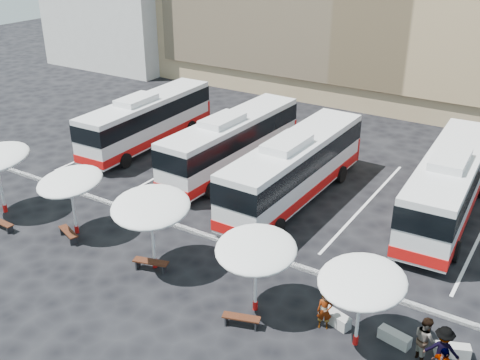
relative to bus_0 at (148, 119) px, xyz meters
The scene contains 21 objects.
ground 13.18m from the bus_0, 40.61° to the right, with size 120.00×120.00×0.00m, color black.
curb_divider 12.85m from the bus_0, 38.90° to the right, with size 34.00×0.25×0.15m, color black.
bay_lines 10.09m from the bus_0, ahead, with size 24.15×12.00×0.01m.
bus_0 is the anchor object (origin of this frame).
bus_1 7.16m from the bus_0, ahead, with size 3.02×11.77×3.71m.
bus_2 12.43m from the bus_0, ahead, with size 2.99×12.24×3.87m.
bus_3 19.87m from the bus_0, ahead, with size 3.29×12.33×3.88m.
sunshade_1 12.14m from the bus_0, 66.54° to the right, with size 3.83×3.86×3.31m.
sunshade_2 15.25m from the bus_0, 48.37° to the right, with size 4.56×4.58×3.59m.
sunshade_3 19.31m from the bus_0, 36.77° to the right, with size 3.94×3.97×3.31m.
sunshade_4 22.65m from the bus_0, 29.96° to the right, with size 3.64×3.68×3.27m.
wood_bench_0 13.05m from the bus_0, 83.45° to the right, with size 1.39×0.42×0.42m.
wood_bench_1 12.87m from the bus_0, 67.01° to the right, with size 1.57×0.90×0.47m.
wood_bench_2 15.52m from the bus_0, 49.03° to the right, with size 1.66×0.86×0.49m.
wood_bench_3 20.12m from the bus_0, 39.31° to the right, with size 1.52×0.83×0.45m.
conc_bench_0 21.38m from the bus_0, 29.90° to the right, with size 1.32×0.44×0.49m, color gray.
conc_bench_1 23.33m from the bus_0, 26.72° to the right, with size 1.21×0.40×0.46m, color gray.
conc_bench_2 24.92m from the bus_0, 23.77° to the right, with size 1.22×0.41×0.46m, color gray.
passenger_0 21.35m from the bus_0, 31.28° to the right, with size 0.57×0.38×1.57m, color black.
passenger_1 24.43m from the bus_0, 26.16° to the right, with size 0.87×0.68×1.79m, color black.
passenger_3 25.11m from the bus_0, 26.01° to the right, with size 1.18×0.68×1.82m, color black.
Camera 1 is at (14.75, -18.75, 14.25)m, focal length 42.00 mm.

